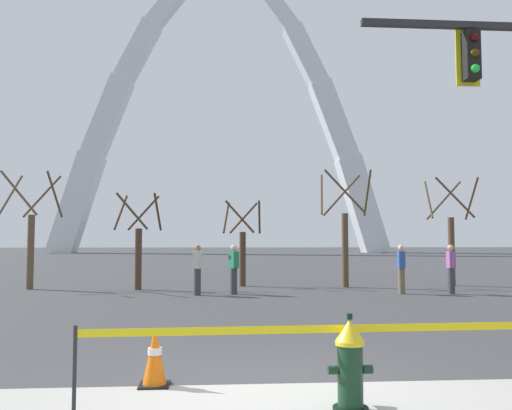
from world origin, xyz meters
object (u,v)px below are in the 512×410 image
monument_arch (222,124)px  pedestrian_walking_left (401,269)px  traffic_cone_by_hydrant (155,356)px  pedestrian_near_trees (197,269)px  fire_hydrant (350,365)px  pedestrian_standing_center (451,269)px  pedestrian_walking_right (234,269)px

monument_arch → pedestrian_walking_left: 59.23m
traffic_cone_by_hydrant → pedestrian_near_trees: 10.55m
fire_hydrant → pedestrian_standing_center: (6.19, 11.40, 0.35)m
pedestrian_walking_left → traffic_cone_by_hydrant: bearing=-122.6°
monument_arch → pedestrian_standing_center: bearing=-83.0°
fire_hydrant → pedestrian_walking_right: bearing=94.0°
pedestrian_standing_center → pedestrian_near_trees: bearing=178.4°
pedestrian_standing_center → pedestrian_walking_left: bearing=172.9°
traffic_cone_by_hydrant → monument_arch: size_ratio=0.02×
pedestrian_walking_left → pedestrian_standing_center: same height
pedestrian_walking_left → pedestrian_standing_center: size_ratio=1.00×
fire_hydrant → pedestrian_walking_left: bearing=68.3°
pedestrian_walking_left → pedestrian_near_trees: (-6.59, 0.03, 0.00)m
fire_hydrant → pedestrian_walking_right: 11.87m
fire_hydrant → monument_arch: (-0.76, 68.07, 17.39)m
pedestrian_walking_left → pedestrian_near_trees: size_ratio=1.00×
monument_arch → fire_hydrant: bearing=-89.4°
traffic_cone_by_hydrant → pedestrian_standing_center: 13.24m
traffic_cone_by_hydrant → pedestrian_standing_center: (8.29, 10.31, 0.46)m
fire_hydrant → monument_arch: size_ratio=0.02×
pedestrian_walking_left → pedestrian_near_trees: 6.59m
traffic_cone_by_hydrant → fire_hydrant: bearing=-27.4°
monument_arch → traffic_cone_by_hydrant: bearing=-91.1°
fire_hydrant → pedestrian_walking_left: (4.61, 11.60, 0.35)m
fire_hydrant → pedestrian_standing_center: bearing=61.5°
fire_hydrant → pedestrian_walking_right: (-0.83, 11.83, 0.35)m
monument_arch → pedestrian_standing_center: size_ratio=29.11×
fire_hydrant → traffic_cone_by_hydrant: bearing=152.6°
pedestrian_walking_left → pedestrian_walking_right: same height
fire_hydrant → pedestrian_near_trees: size_ratio=0.62×
traffic_cone_by_hydrant → pedestrian_walking_right: (1.27, 10.75, 0.46)m
pedestrian_standing_center → pedestrian_near_trees: size_ratio=1.00×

